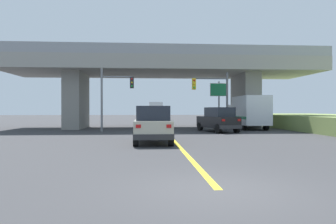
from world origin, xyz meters
TOP-DOWN VIEW (x-y plane):
  - ground at (0.00, 24.42)m, footprint 160.00×160.00m
  - overpass_bridge at (0.00, 24.42)m, footprint 30.12×8.67m
  - lane_divider_stripe at (0.00, 10.99)m, footprint 0.20×21.98m
  - suv_lead at (-1.27, 10.18)m, footprint 2.01×4.48m
  - suv_crossing at (4.30, 18.53)m, footprint 2.92×4.79m
  - box_truck at (8.03, 22.14)m, footprint 2.33×6.62m
  - sedan_oncoming at (-1.23, 30.50)m, footprint 2.01×4.43m
  - traffic_signal_nearside at (4.26, 19.71)m, footprint 3.15×0.36m
  - traffic_signal_farside at (-4.43, 19.74)m, footprint 2.78×0.36m
  - highway_sign at (5.05, 21.42)m, footprint 1.69×0.17m
  - semi_truck_distant at (0.08, 50.14)m, footprint 2.33×7.59m

SIDE VIEW (x-z plane):
  - ground at x=0.00m, z-range 0.00..0.00m
  - lane_divider_stripe at x=0.00m, z-range 0.00..0.01m
  - suv_crossing at x=4.30m, z-range 0.00..2.02m
  - sedan_oncoming at x=-1.23m, z-range 0.00..2.02m
  - suv_lead at x=-1.27m, z-range 0.00..2.02m
  - box_truck at x=8.03m, z-range 0.08..3.15m
  - semi_truck_distant at x=0.08m, z-range 0.08..3.23m
  - highway_sign at x=5.05m, z-range 1.05..5.46m
  - traffic_signal_nearside at x=4.26m, z-range 0.75..5.78m
  - traffic_signal_farside at x=-4.43m, z-range 0.68..6.00m
  - overpass_bridge at x=0.00m, z-range 1.59..9.16m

